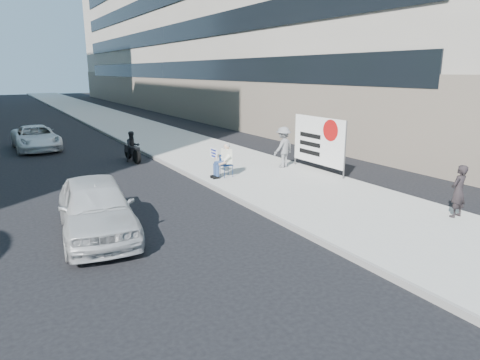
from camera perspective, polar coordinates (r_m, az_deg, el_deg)
ground at (r=10.69m, az=1.30°, el=-8.38°), size 160.00×160.00×0.00m
near_sidewalk at (r=30.11m, az=-12.43°, el=6.26°), size 5.00×120.00×0.15m
near_building at (r=46.45m, az=-1.73°, el=21.59°), size 14.00×70.00×20.00m
seated_protester at (r=16.40m, az=-2.24°, el=2.88°), size 0.83×1.12×1.31m
jogger at (r=18.17m, az=5.79°, el=4.38°), size 1.25×0.93×1.72m
pedestrian_woman at (r=13.31m, az=27.11°, el=-1.34°), size 0.57×0.40×1.49m
protest_banner at (r=17.58m, az=10.43°, el=5.17°), size 0.08×3.06×2.20m
white_sedan_near at (r=11.57m, az=-18.63°, el=-3.43°), size 2.26×4.57×1.50m
white_sedan_far at (r=25.60m, az=-25.57°, el=5.10°), size 2.26×4.67×1.28m
motorcycle at (r=20.65m, az=-14.14°, el=4.16°), size 0.75×2.05×1.42m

